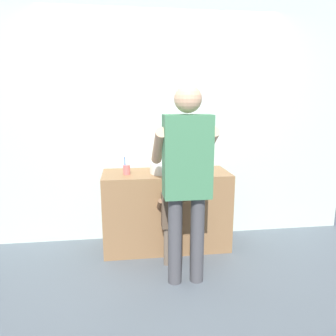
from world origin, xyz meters
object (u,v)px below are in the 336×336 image
Objects in this scene: soap_bottle at (196,165)px; adult_parent at (187,169)px; child_toddler at (172,215)px; toothbrush_cup at (127,170)px.

soap_bottle is 0.74m from adult_parent.
soap_bottle is at bearing 51.28° from child_toddler.
toothbrush_cup is at bearing 126.43° from adult_parent.
child_toddler is (-0.31, -0.39, -0.39)m from soap_bottle.
child_toddler is (0.41, -0.36, -0.38)m from toothbrush_cup.
toothbrush_cup is 0.25× the size of child_toddler.
child_toddler is at bearing -41.27° from toothbrush_cup.
toothbrush_cup is at bearing 138.73° from child_toddler.
soap_bottle is 0.20× the size of child_toddler.
adult_parent reaches higher than child_toddler.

